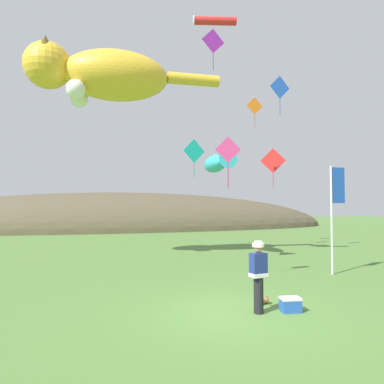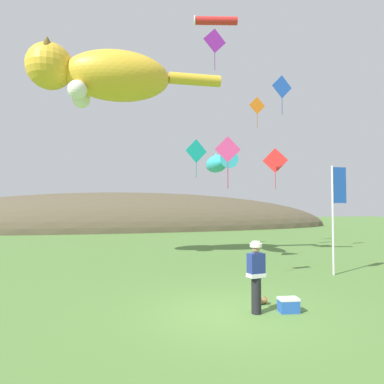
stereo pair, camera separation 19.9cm
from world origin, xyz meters
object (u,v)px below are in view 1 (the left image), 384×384
at_px(festival_banner_pole, 335,203).
at_px(kite_diamond_red, 273,161).
at_px(kite_fish_windsock, 217,163).
at_px(kite_diamond_violet, 213,41).
at_px(kite_spool, 264,300).
at_px(kite_diamond_orange, 255,106).
at_px(kite_diamond_blue, 280,88).
at_px(festival_attendant, 258,274).
at_px(kite_diamond_pink, 228,150).
at_px(kite_tube_streamer, 214,21).
at_px(kite_giant_cat, 102,75).
at_px(picnic_cooler, 290,304).
at_px(kite_diamond_teal, 194,151).

bearing_deg(festival_banner_pole, kite_diamond_red, 83.15).
height_order(kite_fish_windsock, kite_diamond_violet, kite_diamond_violet).
relative_size(kite_spool, kite_diamond_violet, 0.09).
distance_m(kite_diamond_orange, kite_diamond_blue, 3.24).
relative_size(kite_spool, kite_diamond_red, 0.09).
bearing_deg(festival_attendant, kite_diamond_pink, 80.89).
height_order(festival_attendant, kite_tube_streamer, kite_tube_streamer).
relative_size(kite_diamond_orange, kite_diamond_violet, 0.92).
bearing_deg(kite_diamond_red, festival_banner_pole, -96.85).
relative_size(festival_attendant, kite_tube_streamer, 0.90).
distance_m(kite_giant_cat, kite_diamond_pink, 8.27).
bearing_deg(kite_diamond_orange, kite_giant_cat, -162.90).
height_order(picnic_cooler, kite_diamond_teal, kite_diamond_teal).
height_order(kite_spool, kite_diamond_blue, kite_diamond_blue).
bearing_deg(kite_diamond_violet, picnic_cooler, -97.30).
relative_size(kite_spool, picnic_cooler, 0.39).
height_order(festival_attendant, kite_giant_cat, kite_giant_cat).
relative_size(picnic_cooler, kite_diamond_teal, 0.22).
xyz_separation_m(kite_diamond_red, kite_diamond_blue, (-0.04, -0.89, 3.92)).
bearing_deg(kite_diamond_blue, kite_diamond_violet, 178.50).
relative_size(kite_diamond_teal, kite_diamond_pink, 1.32).
bearing_deg(kite_diamond_orange, kite_tube_streamer, -130.81).
height_order(kite_diamond_orange, kite_diamond_blue, kite_diamond_blue).
bearing_deg(festival_attendant, kite_diamond_orange, 63.59).
relative_size(picnic_cooler, kite_diamond_red, 0.23).
distance_m(festival_attendant, kite_diamond_pink, 4.87).
bearing_deg(kite_spool, kite_diamond_red, 58.99).
height_order(kite_diamond_teal, kite_diamond_blue, kite_diamond_blue).
distance_m(kite_tube_streamer, kite_diamond_pink, 7.13).
xyz_separation_m(kite_giant_cat, kite_diamond_orange, (9.51, 2.93, 0.09)).
bearing_deg(festival_banner_pole, festival_attendant, -145.54).
distance_m(kite_fish_windsock, kite_diamond_pink, 5.46).
relative_size(festival_attendant, festival_banner_pole, 0.42).
bearing_deg(kite_diamond_teal, kite_diamond_orange, -7.55).
height_order(kite_diamond_teal, kite_diamond_violet, kite_diamond_violet).
bearing_deg(festival_attendant, kite_diamond_blue, 56.13).
relative_size(kite_fish_windsock, kite_diamond_blue, 1.54).
bearing_deg(kite_giant_cat, festival_banner_pole, -31.82).
xyz_separation_m(kite_diamond_blue, kite_diamond_violet, (-3.82, 0.10, 2.10)).
distance_m(picnic_cooler, kite_diamond_blue, 13.41).
bearing_deg(kite_diamond_pink, kite_diamond_blue, 45.72).
xyz_separation_m(festival_attendant, kite_diamond_red, (5.82, 9.50, 4.22)).
bearing_deg(festival_banner_pole, kite_tube_streamer, 143.82).
height_order(kite_diamond_red, kite_diamond_orange, kite_diamond_orange).
bearing_deg(kite_spool, kite_diamond_blue, 56.46).
bearing_deg(picnic_cooler, kite_diamond_orange, 67.07).
bearing_deg(kite_diamond_pink, kite_diamond_orange, 58.13).
bearing_deg(kite_fish_windsock, kite_diamond_blue, 2.48).
relative_size(festival_banner_pole, kite_diamond_orange, 2.07).
xyz_separation_m(festival_banner_pole, kite_diamond_violet, (-3.15, 5.21, 8.44)).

